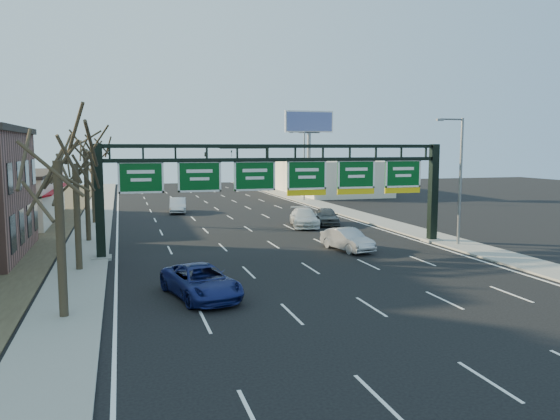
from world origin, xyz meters
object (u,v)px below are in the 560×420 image
object	(u,v)px
sign_gantry	(283,182)
car_silver_sedan	(347,240)
car_white_wagon	(304,218)
car_blue_suv	(201,282)

from	to	relation	value
sign_gantry	car_silver_sedan	bearing A→B (deg)	-20.75
car_silver_sedan	car_white_wagon	world-z (taller)	car_white_wagon
car_blue_suv	car_white_wagon	distance (m)	23.55
sign_gantry	car_white_wagon	size ratio (longest dim) A/B	4.50
sign_gantry	car_white_wagon	world-z (taller)	sign_gantry
car_blue_suv	car_white_wagon	size ratio (longest dim) A/B	0.99
car_silver_sedan	sign_gantry	bearing A→B (deg)	147.90
sign_gantry	car_blue_suv	distance (m)	13.17
car_white_wagon	sign_gantry	bearing A→B (deg)	-104.60
car_blue_suv	car_silver_sedan	distance (m)	14.26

